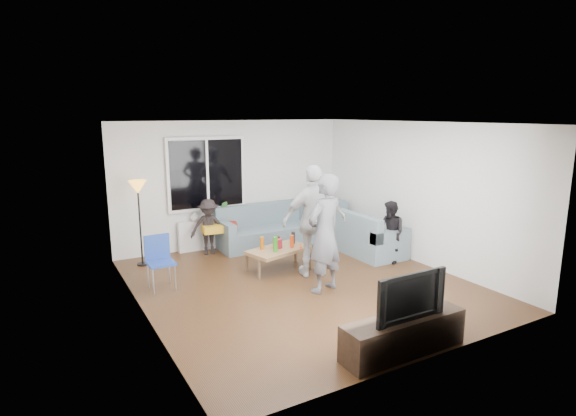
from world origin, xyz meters
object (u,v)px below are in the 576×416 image
coffee_table (278,259)px  television (406,294)px  sofa_back_section (272,225)px  player_left (325,234)px  sofa_right_section (360,230)px  floor_lamp (140,224)px  spectator_back (209,227)px  player_right (315,221)px  spectator_right (391,232)px  side_chair (161,264)px  tv_console (403,335)px

coffee_table → television: bearing=-91.8°
sofa_back_section → player_left: size_ratio=1.24×
sofa_right_section → coffee_table: sofa_right_section is taller
floor_lamp → spectator_back: size_ratio=1.42×
sofa_right_section → television: 4.13m
sofa_back_section → player_right: bearing=-96.4°
spectator_right → sofa_back_section: bearing=-143.7°
side_chair → spectator_right: spectator_right is taller
sofa_right_section → tv_console: sofa_right_section is taller
spectator_right → television: bearing=-35.2°
side_chair → spectator_right: bearing=-11.5°
spectator_right → side_chair: bearing=-96.4°
tv_console → sofa_back_section: bearing=81.0°
sofa_back_section → coffee_table: bearing=-113.5°
television → tv_console: bearing=180.0°
spectator_right → spectator_back: bearing=-124.5°
floor_lamp → television: bearing=-67.7°
floor_lamp → spectator_back: 1.33m
floor_lamp → tv_console: 5.16m
coffee_table → player_left: player_left is taller
player_right → spectator_right: bearing=-169.3°
tv_console → player_right: bearing=79.2°
sofa_right_section → spectator_back: bearing=65.3°
spectator_right → tv_console: bearing=-35.2°
player_right → television: 2.81m
sofa_right_section → television: television is taller
spectator_right → tv_console: size_ratio=0.72×
sofa_back_section → side_chair: size_ratio=2.67×
sofa_back_section → player_right: 2.10m
floor_lamp → side_chair: bearing=-90.0°
television → sofa_right_section: bearing=59.0°
side_chair → floor_lamp: (0.00, 1.40, 0.35)m
spectator_back → television: 4.84m
spectator_back → coffee_table: bearing=-51.9°
sofa_back_section → spectator_back: 1.39m
sofa_back_section → player_right: (-0.23, -2.02, 0.53)m
coffee_table → player_right: (0.43, -0.51, 0.75)m
coffee_table → spectator_back: bearing=115.4°
coffee_table → tv_console: size_ratio=0.69×
sofa_back_section → television: television is taller
sofa_right_section → sofa_back_section: bearing=47.9°
sofa_right_section → player_right: (-1.60, -0.78, 0.53)m
player_left → spectator_right: 1.97m
spectator_right → television: spectator_right is taller
player_left → spectator_right: bearing=-179.7°
television → coffee_table: bearing=88.2°
side_chair → player_right: player_right is taller
player_right → player_left: bearing=84.4°
spectator_back → television: (0.63, -4.80, 0.17)m
player_right → sofa_right_section: bearing=-138.9°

